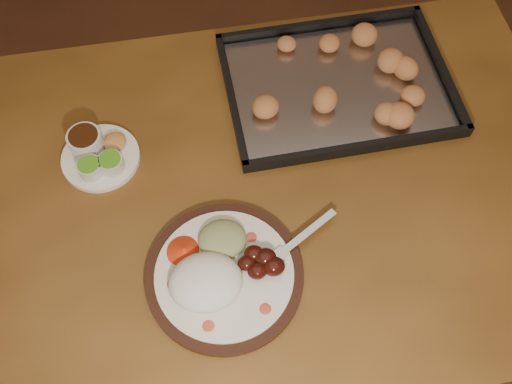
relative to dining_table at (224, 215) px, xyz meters
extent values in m
plane|color=brown|center=(0.06, -0.15, -0.65)|extent=(4.00, 4.00, 0.00)
cube|color=brown|center=(0.00, 0.00, 0.08)|extent=(1.52, 0.94, 0.04)
cylinder|color=#4F2A17|center=(0.67, 0.40, -0.30)|extent=(0.07, 0.07, 0.71)
cylinder|color=black|center=(-0.01, -0.18, 0.11)|extent=(0.30, 0.30, 0.02)
cylinder|color=silver|center=(-0.01, -0.18, 0.12)|extent=(0.26, 0.26, 0.01)
ellipsoid|color=#C7422F|center=(-0.05, -0.27, 0.12)|extent=(0.02, 0.02, 0.00)
ellipsoid|color=#C7422F|center=(0.05, -0.26, 0.12)|extent=(0.02, 0.02, 0.00)
ellipsoid|color=#C7422F|center=(0.04, -0.11, 0.12)|extent=(0.02, 0.02, 0.00)
ellipsoid|color=#C7422F|center=(-0.11, -0.19, 0.12)|extent=(0.02, 0.02, 0.00)
ellipsoid|color=white|center=(-0.05, -0.20, 0.13)|extent=(0.17, 0.15, 0.06)
ellipsoid|color=#441209|center=(0.05, -0.19, 0.13)|extent=(0.04, 0.03, 0.03)
ellipsoid|color=#441209|center=(0.06, -0.17, 0.13)|extent=(0.04, 0.03, 0.03)
ellipsoid|color=#441209|center=(0.04, -0.16, 0.13)|extent=(0.04, 0.03, 0.03)
ellipsoid|color=#441209|center=(0.08, -0.19, 0.13)|extent=(0.04, 0.03, 0.03)
ellipsoid|color=#441209|center=(0.03, -0.17, 0.13)|extent=(0.04, 0.03, 0.03)
ellipsoid|color=tan|center=(-0.01, -0.11, 0.13)|extent=(0.11, 0.11, 0.04)
cone|color=red|center=(-0.08, -0.13, 0.13)|extent=(0.09, 0.09, 0.03)
cube|color=silver|center=(0.15, -0.12, 0.12)|extent=(0.13, 0.09, 0.00)
cube|color=silver|center=(0.09, -0.16, 0.12)|extent=(0.05, 0.04, 0.00)
cylinder|color=silver|center=(0.07, -0.18, 0.12)|extent=(0.03, 0.02, 0.00)
cylinder|color=silver|center=(0.07, -0.18, 0.12)|extent=(0.03, 0.02, 0.00)
cylinder|color=silver|center=(0.06, -0.17, 0.12)|extent=(0.03, 0.02, 0.00)
cylinder|color=silver|center=(0.06, -0.17, 0.12)|extent=(0.03, 0.02, 0.00)
cylinder|color=white|center=(-0.24, 0.12, 0.10)|extent=(0.16, 0.16, 0.01)
cylinder|color=silver|center=(-0.26, 0.08, 0.12)|extent=(0.05, 0.05, 0.03)
cylinder|color=#4F9D1F|center=(-0.26, 0.08, 0.14)|extent=(0.04, 0.04, 0.00)
cylinder|color=silver|center=(-0.21, 0.09, 0.12)|extent=(0.05, 0.05, 0.03)
cylinder|color=#4F9D1F|center=(-0.21, 0.09, 0.14)|extent=(0.04, 0.04, 0.00)
cylinder|color=silver|center=(-0.26, 0.15, 0.13)|extent=(0.07, 0.07, 0.04)
cylinder|color=black|center=(-0.26, 0.15, 0.15)|extent=(0.06, 0.06, 0.00)
ellipsoid|color=#DA8A4D|center=(-0.21, 0.14, 0.12)|extent=(0.05, 0.05, 0.02)
cube|color=black|center=(0.29, 0.23, 0.10)|extent=(0.51, 0.38, 0.01)
cube|color=black|center=(0.28, 0.41, 0.12)|extent=(0.49, 0.03, 0.02)
cube|color=black|center=(0.30, 0.06, 0.12)|extent=(0.49, 0.03, 0.02)
cube|color=black|center=(0.53, 0.24, 0.12)|extent=(0.03, 0.36, 0.02)
cube|color=black|center=(0.05, 0.22, 0.12)|extent=(0.03, 0.36, 0.02)
cube|color=silver|center=(0.29, 0.23, 0.11)|extent=(0.47, 0.35, 0.00)
ellipsoid|color=#CC8547|center=(0.35, 0.23, 0.13)|extent=(0.05, 0.05, 0.04)
ellipsoid|color=#CC8547|center=(0.39, 0.28, 0.13)|extent=(0.08, 0.07, 0.04)
ellipsoid|color=#CC8547|center=(0.31, 0.34, 0.13)|extent=(0.07, 0.07, 0.04)
ellipsoid|color=#CC8547|center=(0.24, 0.29, 0.13)|extent=(0.07, 0.07, 0.04)
ellipsoid|color=#CC8547|center=(0.20, 0.28, 0.13)|extent=(0.08, 0.07, 0.04)
ellipsoid|color=#CC8547|center=(0.23, 0.23, 0.13)|extent=(0.05, 0.05, 0.04)
ellipsoid|color=#CC8547|center=(0.19, 0.18, 0.13)|extent=(0.08, 0.07, 0.04)
ellipsoid|color=#CC8547|center=(0.27, 0.13, 0.13)|extent=(0.07, 0.07, 0.04)
ellipsoid|color=#CC8547|center=(0.34, 0.18, 0.13)|extent=(0.07, 0.07, 0.04)
ellipsoid|color=#CC8547|center=(0.38, 0.18, 0.13)|extent=(0.08, 0.07, 0.04)
camera|label=1|loc=(-0.01, -0.56, 1.11)|focal=40.00mm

